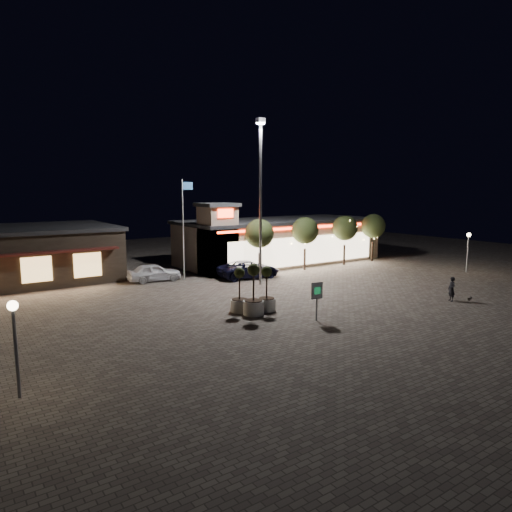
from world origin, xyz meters
TOP-DOWN VIEW (x-y plane):
  - ground at (0.00, 0.00)m, footprint 90.00×90.00m
  - retail_building at (9.51, 15.82)m, footprint 20.40×8.40m
  - restaurant_building at (-14.00, 19.97)m, footprint 16.40×11.00m
  - floodlight_pole at (2.00, 8.00)m, footprint 0.60×0.40m
  - flagpole at (-1.90, 13.00)m, footprint 0.95×0.10m
  - lamp_post_east at (20.00, 2.00)m, footprint 0.36×0.36m
  - lamp_post_south at (-16.00, -3.00)m, footprint 0.36×0.36m
  - string_tree_a at (4.00, 11.00)m, footprint 2.42×2.42m
  - string_tree_b at (9.00, 11.00)m, footprint 2.42×2.42m
  - string_tree_c at (14.00, 11.00)m, footprint 2.42×2.42m
  - string_tree_d at (18.00, 11.00)m, footprint 2.42×2.42m
  - pickup_truck at (2.73, 10.72)m, footprint 5.42×3.01m
  - white_sedan at (-4.22, 13.81)m, footprint 4.32×2.08m
  - pedestrian at (9.21, -3.39)m, footprint 0.59×0.69m
  - dog at (9.99, -4.22)m, footprint 0.45×0.24m
  - planter_left at (-3.24, 1.24)m, footprint 1.22×1.22m
  - planter_mid at (-2.10, 1.52)m, footprint 1.10×1.10m
  - planter_right at (-3.54, 2.26)m, footprint 1.08×1.08m
  - valet_sign at (-1.06, -1.77)m, footprint 0.71×0.18m

SIDE VIEW (x-z plane):
  - ground at x=0.00m, z-range 0.00..0.00m
  - dog at x=9.99m, z-range 0.12..0.36m
  - white_sedan at x=-4.22m, z-range 0.00..1.42m
  - pickup_truck at x=2.73m, z-range 0.00..1.44m
  - pedestrian at x=9.21m, z-range 0.00..1.60m
  - planter_right at x=-3.54m, z-range -0.51..2.14m
  - planter_mid at x=-2.10m, z-range -0.52..2.19m
  - planter_left at x=-3.24m, z-range -0.57..2.42m
  - valet_sign at x=-1.06m, z-range 0.43..2.60m
  - restaurant_building at x=-14.00m, z-range 0.01..4.31m
  - retail_building at x=9.51m, z-range -0.84..5.26m
  - lamp_post_east at x=20.00m, z-range 0.72..4.20m
  - lamp_post_south at x=-16.00m, z-range 0.72..4.20m
  - string_tree_a at x=4.00m, z-range 1.17..5.95m
  - string_tree_b at x=9.00m, z-range 1.17..5.95m
  - string_tree_c at x=14.00m, z-range 1.17..5.95m
  - string_tree_d at x=18.00m, z-range 1.17..5.95m
  - flagpole at x=-1.90m, z-range 0.74..8.74m
  - floodlight_pole at x=2.00m, z-range 0.83..13.21m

